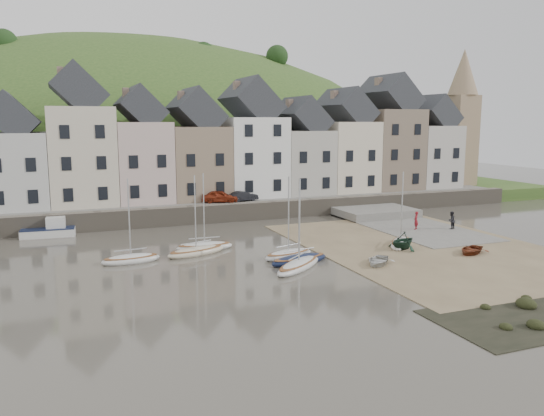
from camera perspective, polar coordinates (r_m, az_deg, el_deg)
name	(u,v)px	position (r m, az deg, el deg)	size (l,w,h in m)	color
ground	(302,260)	(40.07, 3.19, -5.51)	(160.00, 160.00, 0.00)	#443F35
quay_land	(197,195)	(69.75, -7.92, 1.34)	(90.00, 30.00, 1.50)	#325020
quay_street	(222,201)	(58.64, -5.24, 0.70)	(70.00, 7.00, 0.10)	slate
seawall	(232,212)	(55.43, -4.21, -0.46)	(70.00, 1.20, 1.80)	slate
beach	(426,247)	(45.68, 15.84, -3.98)	(18.00, 26.00, 0.06)	#746346
slipway	(408,226)	(54.29, 14.08, -1.82)	(8.00, 18.00, 0.12)	slate
hillside	(133,282)	(99.87, -14.39, -7.50)	(134.40, 84.00, 84.00)	#325020
townhouse_terrace	(228,146)	(61.93, -4.68, 6.52)	(61.05, 8.00, 13.93)	silver
church_spire	(462,114)	(78.05, 19.30, 9.33)	(4.00, 4.00, 18.00)	#997F60
sailboat_0	(131,259)	(40.67, -14.61, -5.20)	(4.35, 1.90, 6.32)	silver
sailboat_1	(205,246)	(43.59, -7.10, -4.01)	(4.61, 1.65, 6.32)	silver
sailboat_2	(196,251)	(42.06, -7.98, -4.51)	(5.14, 2.94, 6.32)	beige
sailboat_3	(288,254)	(40.75, 1.74, -4.87)	(4.53, 2.64, 6.32)	silver
sailboat_4	(299,265)	(37.85, 2.83, -5.99)	(5.36, 4.76, 6.32)	silver
sailboat_5	(299,259)	(39.35, 2.89, -5.39)	(5.00, 2.51, 6.32)	#121B39
sailboat_6	(401,243)	(45.68, 13.37, -3.58)	(4.14, 4.32, 6.32)	silver
motorboat_2	(50,230)	(51.89, -22.30, -2.15)	(4.65, 2.05, 1.70)	silver
rowboat_white	(378,261)	(39.30, 11.10, -5.44)	(1.99, 2.78, 0.58)	beige
rowboat_green	(403,240)	(44.20, 13.58, -3.33)	(2.35, 2.72, 1.43)	#163122
rowboat_red	(471,250)	(44.42, 20.20, -4.13)	(2.07, 2.90, 0.60)	maroon
person_red	(416,220)	(52.26, 14.89, -1.27)	(0.61, 0.40, 1.68)	maroon
person_dark	(451,220)	(53.39, 18.32, -1.22)	(0.81, 0.63, 1.67)	black
car_left	(220,196)	(57.44, -5.48, 1.22)	(1.54, 3.82, 1.30)	maroon
car_right	(243,196)	(58.22, -3.04, 1.25)	(1.15, 3.29, 1.08)	black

